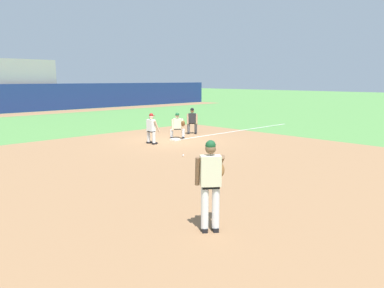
# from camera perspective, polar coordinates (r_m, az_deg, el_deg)

# --- Properties ---
(ground_plane) EXTENTS (160.00, 160.00, 0.00)m
(ground_plane) POSITION_cam_1_polar(r_m,az_deg,el_deg) (18.73, -2.59, 0.55)
(ground_plane) COLOR #518942
(infield_dirt_patch) EXTENTS (18.00, 18.00, 0.01)m
(infield_dirt_patch) POSITION_cam_1_polar(r_m,az_deg,el_deg) (13.13, -1.06, -3.43)
(infield_dirt_patch) COLOR #936B47
(infield_dirt_patch) RESTS_ON ground
(warning_track_strip) EXTENTS (48.00, 3.20, 0.01)m
(warning_track_strip) POSITION_cam_1_polar(r_m,az_deg,el_deg) (36.12, -24.17, 4.19)
(warning_track_strip) COLOR #936B47
(warning_track_strip) RESTS_ON ground
(foul_line_stripe) EXTENTS (10.00, 0.10, 0.00)m
(foul_line_stripe) POSITION_cam_1_polar(r_m,az_deg,el_deg) (22.31, 7.08, 2.01)
(foul_line_stripe) COLOR white
(foul_line_stripe) RESTS_ON ground
(first_base_bag) EXTENTS (0.38, 0.38, 0.09)m
(first_base_bag) POSITION_cam_1_polar(r_m,az_deg,el_deg) (18.72, -2.59, 0.69)
(first_base_bag) COLOR white
(first_base_bag) RESTS_ON ground
(baseball) EXTENTS (0.07, 0.07, 0.07)m
(baseball) POSITION_cam_1_polar(r_m,az_deg,el_deg) (14.86, -1.34, -1.74)
(baseball) COLOR white
(baseball) RESTS_ON ground
(pitcher) EXTENTS (0.85, 0.54, 1.86)m
(pitcher) POSITION_cam_1_polar(r_m,az_deg,el_deg) (7.41, 2.91, -5.51)
(pitcher) COLOR black
(pitcher) RESTS_ON ground
(first_baseman) EXTENTS (0.72, 1.09, 1.34)m
(first_baseman) POSITION_cam_1_polar(r_m,az_deg,el_deg) (19.17, -2.18, 2.98)
(first_baseman) COLOR black
(first_baseman) RESTS_ON ground
(baserunner) EXTENTS (0.43, 0.59, 1.46)m
(baserunner) POSITION_cam_1_polar(r_m,az_deg,el_deg) (17.66, -6.21, 2.54)
(baserunner) COLOR black
(baserunner) RESTS_ON ground
(umpire) EXTENTS (0.68, 0.67, 1.46)m
(umpire) POSITION_cam_1_polar(r_m,az_deg,el_deg) (20.83, 0.02, 3.70)
(umpire) COLOR black
(umpire) RESTS_ON ground
(outfield_wall) EXTENTS (48.00, 0.50, 2.60)m
(outfield_wall) POSITION_cam_1_polar(r_m,az_deg,el_deg) (37.92, -25.35, 6.30)
(outfield_wall) COLOR navy
(outfield_wall) RESTS_ON ground
(stadium_seating_block) EXTENTS (8.74, 4.20, 4.90)m
(stadium_seating_block) POSITION_cam_1_polar(r_m,az_deg,el_deg) (40.64, -26.82, 8.03)
(stadium_seating_block) COLOR gray
(stadium_seating_block) RESTS_ON ground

